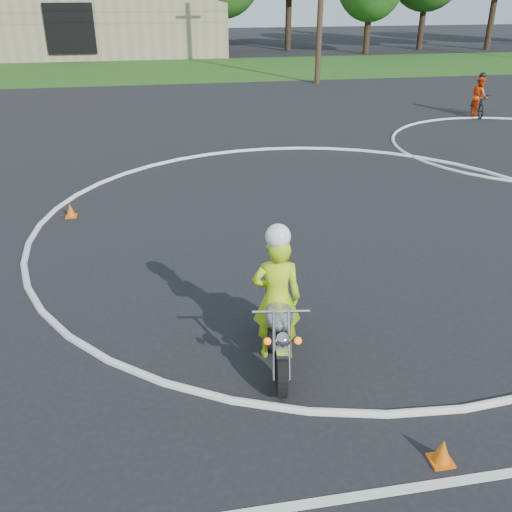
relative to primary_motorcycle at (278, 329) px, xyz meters
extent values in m
plane|color=black|center=(1.99, 1.62, -0.52)|extent=(120.00, 120.00, 0.00)
cube|color=#1E4714|center=(1.99, 28.62, -0.51)|extent=(120.00, 10.00, 0.02)
torus|color=silver|center=(1.99, 4.62, -0.51)|extent=(12.12, 12.12, 0.12)
cylinder|color=black|center=(-0.10, -0.66, -0.21)|extent=(0.21, 0.62, 0.61)
cylinder|color=black|center=(0.10, 0.74, -0.21)|extent=(0.21, 0.62, 0.61)
cube|color=black|center=(0.01, 0.09, -0.11)|extent=(0.36, 0.59, 0.30)
ellipsoid|color=#99999D|center=(-0.02, -0.11, 0.27)|extent=(0.45, 0.69, 0.28)
cube|color=black|center=(0.05, 0.39, 0.23)|extent=(0.35, 0.64, 0.10)
cylinder|color=silver|center=(-0.18, -0.57, 0.14)|extent=(0.10, 0.37, 0.81)
cylinder|color=white|center=(0.00, -0.59, 0.14)|extent=(0.10, 0.37, 0.81)
cube|color=silver|center=(-0.10, -0.68, 0.11)|extent=(0.17, 0.24, 0.05)
cylinder|color=white|center=(-0.06, -0.41, 0.51)|extent=(0.70, 0.14, 0.04)
sphere|color=#B9B9BF|center=(-0.12, -0.76, 0.34)|extent=(0.18, 0.18, 0.18)
sphere|color=#FF590C|center=(-0.29, -0.71, 0.31)|extent=(0.09, 0.09, 0.09)
sphere|color=orange|center=(0.07, -0.77, 0.31)|extent=(0.09, 0.09, 0.09)
cylinder|color=white|center=(0.23, 0.47, -0.21)|extent=(0.20, 0.81, 0.08)
imported|color=#ADD616|center=(0.00, 0.14, 0.38)|extent=(0.71, 0.52, 1.79)
sphere|color=white|center=(0.00, 0.09, 1.30)|extent=(0.32, 0.32, 0.32)
imported|color=black|center=(10.87, 13.98, -0.07)|extent=(1.02, 1.78, 0.88)
imported|color=#EF3F0C|center=(10.87, 13.98, 0.22)|extent=(0.73, 0.84, 1.47)
sphere|color=black|center=(10.87, 13.98, 0.98)|extent=(0.26, 0.26, 0.26)
cone|color=#DB590B|center=(-3.33, 5.96, -0.37)|extent=(0.22, 0.22, 0.30)
cube|color=#DB590B|center=(-3.33, 5.96, -0.50)|extent=(0.24, 0.24, 0.03)
cone|color=#DB590B|center=(1.34, -2.09, -0.37)|extent=(0.22, 0.22, 0.30)
cube|color=#DB590B|center=(1.34, -2.09, -0.50)|extent=(0.24, 0.24, 0.03)
cube|color=black|center=(-6.01, 33.52, 1.48)|extent=(3.00, 0.16, 3.00)
cylinder|color=#382619|center=(3.99, 35.62, 1.10)|extent=(0.44, 0.44, 3.24)
cylinder|color=#382619|center=(8.99, 37.62, 1.46)|extent=(0.44, 0.44, 3.96)
cylinder|color=#382619|center=(13.99, 34.62, 0.92)|extent=(0.44, 0.44, 2.88)
cylinder|color=#382619|center=(18.99, 36.62, 1.28)|extent=(0.44, 0.44, 3.60)
cylinder|color=#382619|center=(23.99, 35.62, 1.64)|extent=(0.44, 0.44, 4.32)
cylinder|color=#382619|center=(-0.01, 36.62, 0.92)|extent=(0.44, 0.44, 2.88)
camera|label=1|loc=(-1.44, -6.22, 4.14)|focal=40.00mm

